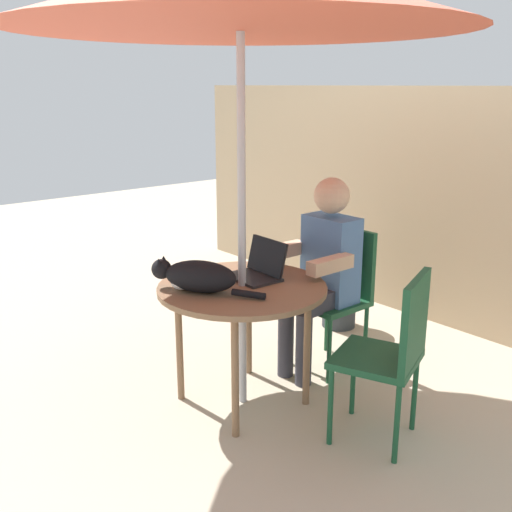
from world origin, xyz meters
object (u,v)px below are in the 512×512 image
chair_empty (393,346)px  potted_plant_near_fence (340,288)px  chair_occupied (339,286)px  cat (196,276)px  person_seated (322,265)px  patio_table (242,296)px  laptop (260,267)px

chair_empty → potted_plant_near_fence: chair_empty is taller
chair_occupied → cat: chair_occupied is taller
person_seated → potted_plant_near_fence: bearing=122.9°
patio_table → person_seated: size_ratio=0.76×
cat → laptop: bearing=85.3°
person_seated → chair_empty: bearing=-22.0°
chair_empty → cat: bearing=-147.5°
chair_empty → person_seated: bearing=158.0°
person_seated → patio_table: bearing=-90.0°
chair_occupied → person_seated: bearing=-90.0°
chair_occupied → potted_plant_near_fence: 0.68m
patio_table → laptop: (-0.05, 0.17, 0.13)m
person_seated → cat: bearing=-95.4°
chair_occupied → chair_empty: 0.93m
chair_occupied → potted_plant_near_fence: size_ratio=1.61×
person_seated → laptop: person_seated is taller
cat → potted_plant_near_fence: (-0.33, 1.53, -0.49)m
cat → potted_plant_near_fence: 1.64m
laptop → cat: bearing=-94.7°
chair_empty → chair_occupied: bearing=149.0°
laptop → chair_empty: bearing=9.6°
chair_empty → laptop: 0.90m
chair_occupied → cat: bearing=-94.6°
chair_empty → cat: chair_empty is taller
chair_empty → person_seated: 0.88m
chair_occupied → laptop: (-0.05, -0.63, 0.24)m
patio_table → potted_plant_near_fence: bearing=108.0°
potted_plant_near_fence → person_seated: bearing=-57.1°
patio_table → person_seated: (0.00, 0.64, 0.06)m
patio_table → chair_occupied: (0.00, 0.80, -0.11)m
patio_table → potted_plant_near_fence: size_ratio=1.68×
chair_occupied → cat: (-0.08, -1.04, 0.26)m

